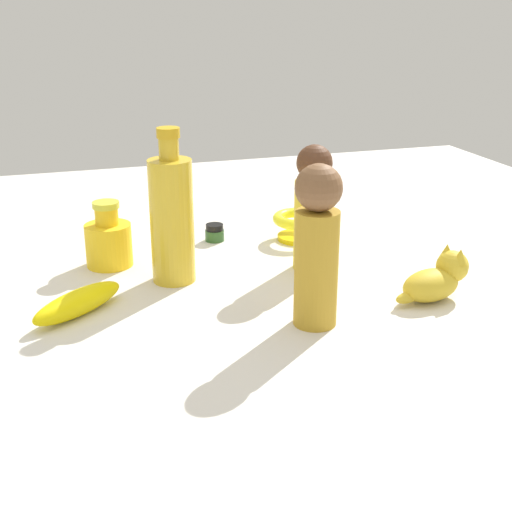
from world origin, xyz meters
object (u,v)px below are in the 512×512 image
bottle_short (109,241)px  banana (78,304)px  person_figure_adult (317,245)px  bottle_tall (172,218)px  person_figure_child (313,210)px  bowl (299,223)px  cat_figurine (437,279)px  nail_polish_jar (215,233)px

bottle_short → banana: (0.07, 0.21, -0.03)m
person_figure_adult → bottle_tall: 0.30m
person_figure_adult → person_figure_child: person_figure_adult is taller
person_figure_child → bottle_short: (0.36, -0.13, -0.07)m
person_figure_adult → bowl: size_ratio=2.32×
cat_figurine → person_figure_adult: bearing=7.2°
banana → nail_polish_jar: 0.41m
banana → bowl: (-0.46, -0.24, 0.01)m
person_figure_child → banana: 0.45m
person_figure_adult → bottle_tall: size_ratio=0.93×
bowl → bottle_tall: bottle_tall is taller
cat_figurine → person_figure_child: bearing=-52.6°
bottle_short → bowl: size_ratio=1.14×
bowl → bottle_tall: (0.29, 0.14, 0.08)m
person_figure_adult → person_figure_child: bearing=-110.5°
banana → person_figure_child: bearing=153.2°
person_figure_adult → bowl: (-0.12, -0.38, -0.09)m
person_figure_adult → bottle_short: person_figure_adult is taller
banana → bottle_tall: (-0.17, -0.10, 0.10)m
bowl → bottle_tall: bearing=25.8°
banana → cat_figurine: size_ratio=1.21×
banana → cat_figurine: 0.59m
banana → cat_figurine: bearing=131.5°
person_figure_adult → person_figure_child: 0.24m
bottle_tall → bottle_short: bearing=-47.1°
bowl → bottle_short: bearing=4.6°
person_figure_adult → person_figure_child: (-0.08, -0.22, -0.02)m
nail_polish_jar → bottle_tall: bearing=56.9°
nail_polish_jar → bowl: size_ratio=0.36×
bowl → person_figure_adult: bearing=72.9°
person_figure_child → cat_figurine: (-0.15, 0.19, -0.08)m
nail_polish_jar → bottle_tall: bottle_tall is taller
bowl → cat_figurine: size_ratio=0.74×
bottle_short → nail_polish_jar: size_ratio=3.14×
person_figure_child → nail_polish_jar: size_ratio=5.89×
bowl → banana: bearing=27.8°
cat_figurine → bottle_tall: bearing=-27.6°
nail_polish_jar → cat_figurine: cat_figurine is taller
bowl → bottle_tall: 0.33m
bottle_short → person_figure_adult: bearing=128.1°
person_figure_adult → nail_polish_jar: 0.45m
nail_polish_jar → bottle_tall: (0.12, 0.19, 0.10)m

